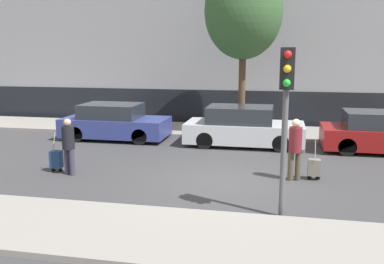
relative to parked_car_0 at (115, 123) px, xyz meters
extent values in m
plane|color=#38383A|center=(4.99, -4.70, -0.65)|extent=(80.00, 80.00, 0.00)
cube|color=gray|center=(4.99, -8.45, -0.59)|extent=(28.00, 2.50, 0.12)
cube|color=gray|center=(4.99, 2.30, -0.59)|extent=(28.00, 3.00, 0.12)
cube|color=black|center=(4.99, 4.48, 0.15)|extent=(27.44, 0.06, 1.60)
cube|color=navy|center=(0.04, 0.00, -0.16)|extent=(4.09, 1.89, 0.70)
cube|color=#23282D|center=(-0.12, 0.00, 0.46)|extent=(2.25, 1.67, 0.55)
cylinder|color=black|center=(1.31, -0.86, -0.35)|extent=(0.60, 0.18, 0.60)
cylinder|color=black|center=(1.31, 0.86, -0.35)|extent=(0.60, 0.18, 0.60)
cylinder|color=black|center=(-1.22, -0.86, -0.35)|extent=(0.60, 0.18, 0.60)
cylinder|color=black|center=(-1.22, 0.86, -0.35)|extent=(0.60, 0.18, 0.60)
cube|color=#B7BABF|center=(5.10, -0.15, -0.16)|extent=(4.26, 1.90, 0.70)
cube|color=#23282D|center=(4.93, -0.15, 0.49)|extent=(2.34, 1.68, 0.60)
cylinder|color=black|center=(6.42, -1.01, -0.35)|extent=(0.60, 0.18, 0.60)
cylinder|color=black|center=(6.42, 0.71, -0.35)|extent=(0.60, 0.18, 0.60)
cylinder|color=black|center=(3.78, -1.01, -0.35)|extent=(0.60, 0.18, 0.60)
cylinder|color=black|center=(3.78, 0.71, -0.35)|extent=(0.60, 0.18, 0.60)
cube|color=maroon|center=(9.79, -0.24, -0.16)|extent=(3.96, 1.90, 0.70)
cube|color=#23282D|center=(9.63, -0.24, 0.47)|extent=(2.18, 1.67, 0.55)
cylinder|color=black|center=(8.56, -1.10, -0.35)|extent=(0.60, 0.18, 0.60)
cylinder|color=black|center=(8.56, 0.62, -0.35)|extent=(0.60, 0.18, 0.60)
cylinder|color=#383347|center=(0.55, -4.94, -0.28)|extent=(0.15, 0.15, 0.74)
cylinder|color=#383347|center=(0.74, -5.01, -0.28)|extent=(0.15, 0.15, 0.74)
cylinder|color=black|center=(0.64, -4.98, 0.41)|extent=(0.34, 0.34, 0.64)
sphere|color=tan|center=(0.64, -4.98, 0.83)|extent=(0.21, 0.21, 0.21)
cube|color=navy|center=(0.13, -4.78, -0.28)|extent=(0.32, 0.24, 0.49)
cylinder|color=black|center=(0.02, -4.78, -0.59)|extent=(0.12, 0.03, 0.12)
cylinder|color=black|center=(0.24, -4.78, -0.59)|extent=(0.12, 0.03, 0.12)
cylinder|color=gray|center=(0.13, -4.85, 0.24)|extent=(0.02, 0.19, 0.53)
cylinder|color=#4C4233|center=(6.87, -4.22, -0.26)|extent=(0.15, 0.15, 0.77)
cylinder|color=#4C4233|center=(6.68, -4.28, -0.26)|extent=(0.15, 0.15, 0.77)
cylinder|color=maroon|center=(6.77, -4.25, 0.46)|extent=(0.34, 0.34, 0.67)
sphere|color=beige|center=(6.77, -4.25, 0.90)|extent=(0.22, 0.22, 0.22)
cube|color=slate|center=(7.30, -4.09, -0.31)|extent=(0.32, 0.24, 0.44)
cylinder|color=black|center=(7.19, -4.09, -0.59)|extent=(0.12, 0.03, 0.12)
cylinder|color=black|center=(7.41, -4.09, -0.59)|extent=(0.12, 0.03, 0.12)
cylinder|color=gray|center=(7.30, -4.16, 0.18)|extent=(0.02, 0.19, 0.53)
cylinder|color=#515154|center=(6.45, -6.95, 1.09)|extent=(0.12, 0.12, 3.47)
cube|color=black|center=(6.45, -7.13, 2.42)|extent=(0.28, 0.24, 0.80)
sphere|color=red|center=(6.45, -7.28, 2.69)|extent=(0.15, 0.15, 0.15)
sphere|color=gold|center=(6.45, -7.28, 2.42)|extent=(0.15, 0.15, 0.15)
sphere|color=green|center=(6.45, -7.28, 2.15)|extent=(0.15, 0.15, 0.15)
torus|color=black|center=(9.39, 2.12, -0.17)|extent=(0.72, 0.06, 0.72)
cylinder|color=navy|center=(9.91, 2.12, 0.03)|extent=(1.00, 0.05, 0.05)
cylinder|color=navy|center=(9.72, 2.12, 0.23)|extent=(0.04, 0.04, 0.40)
cylinder|color=#4C3826|center=(4.80, 1.85, 1.19)|extent=(0.28, 0.28, 3.43)
ellipsoid|color=#33562D|center=(4.80, 1.85, 4.32)|extent=(3.09, 3.09, 3.78)
camera|label=1|loc=(6.33, -15.60, 2.74)|focal=40.00mm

